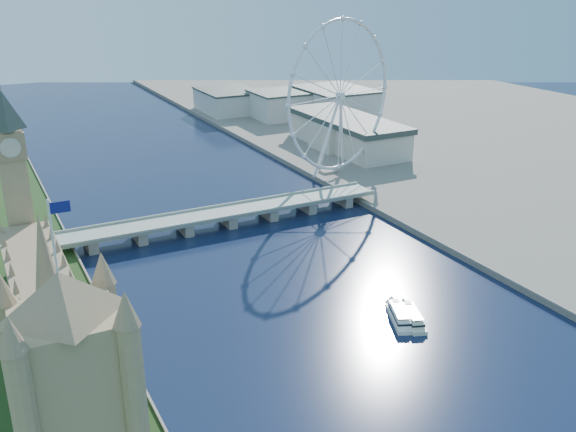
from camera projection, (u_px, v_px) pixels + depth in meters
parliament_range at (56, 338)px, 260.54m from camera, size 24.00×200.00×70.00m
big_ben at (11, 160)px, 333.42m from camera, size 20.02×20.02×110.00m
westminster_bridge at (228, 215)px, 427.74m from camera, size 220.00×22.00×9.50m
london_eye at (340, 96)px, 503.53m from camera, size 113.60×39.12×124.30m
county_hall at (346, 150)px, 613.25m from camera, size 54.00×144.00×35.00m
city_skyline at (167, 121)px, 657.24m from camera, size 505.00×280.00×32.00m
tour_boat_near at (412, 322)px, 309.44m from camera, size 17.16×29.97×6.45m
tour_boat_far at (399, 321)px, 310.63m from camera, size 19.12×31.26×6.77m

